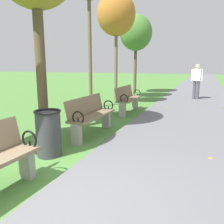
{
  "coord_description": "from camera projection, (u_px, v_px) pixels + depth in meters",
  "views": [
    {
      "loc": [
        1.88,
        -1.87,
        1.63
      ],
      "look_at": [
        -0.05,
        3.03,
        0.55
      ],
      "focal_mm": 37.34,
      "sensor_mm": 36.0,
      "label": 1
    }
  ],
  "objects": [
    {
      "name": "tree_4",
      "position": [
        116.0,
        15.0,
        10.27
      ],
      "size": [
        1.7,
        1.7,
        4.74
      ],
      "color": "brown",
      "rests_on": "ground"
    },
    {
      "name": "ground_plane",
      "position": [
        21.0,
        207.0,
        2.71
      ],
      "size": [
        80.0,
        80.0,
        0.0
      ],
      "primitive_type": "plane",
      "color": "#4C7F38"
    },
    {
      "name": "park_bench_3",
      "position": [
        128.0,
        98.0,
        7.96
      ],
      "size": [
        0.48,
        1.6,
        0.9
      ],
      "color": "#7A664C",
      "rests_on": "ground"
    },
    {
      "name": "scattered_leaves",
      "position": [
        131.0,
        119.0,
        6.97
      ],
      "size": [
        4.96,
        8.51,
        0.02
      ],
      "color": "brown",
      "rests_on": "ground"
    },
    {
      "name": "trash_bin",
      "position": [
        49.0,
        133.0,
        4.17
      ],
      "size": [
        0.48,
        0.48,
        0.84
      ],
      "color": "#38383D",
      "rests_on": "ground"
    },
    {
      "name": "pedestrian_walking",
      "position": [
        197.0,
        80.0,
        10.85
      ],
      "size": [
        0.53,
        0.26,
        1.62
      ],
      "color": "#4C4C56",
      "rests_on": "paved_walkway"
    },
    {
      "name": "tree_5",
      "position": [
        136.0,
        33.0,
        12.68
      ],
      "size": [
        1.76,
        1.76,
        4.29
      ],
      "color": "brown",
      "rests_on": "ground"
    },
    {
      "name": "paved_walkway",
      "position": [
        200.0,
        85.0,
        18.55
      ],
      "size": [
        3.15,
        44.0,
        0.02
      ],
      "primitive_type": "cube",
      "color": "slate",
      "rests_on": "ground"
    },
    {
      "name": "park_bench_2",
      "position": [
        91.0,
        115.0,
        5.39
      ],
      "size": [
        0.5,
        1.61,
        0.9
      ],
      "color": "#7A664C",
      "rests_on": "ground"
    }
  ]
}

